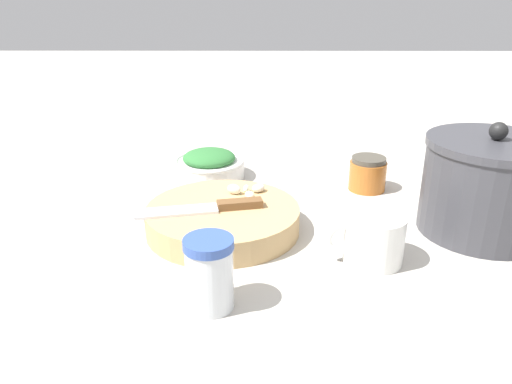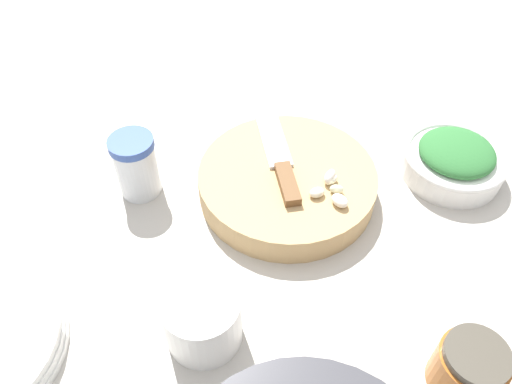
{
  "view_description": "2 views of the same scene",
  "coord_description": "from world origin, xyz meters",
  "px_view_note": "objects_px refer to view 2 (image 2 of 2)",
  "views": [
    {
      "loc": [
        0.71,
        -0.04,
        0.38
      ],
      "look_at": [
        -0.0,
        -0.04,
        0.08
      ],
      "focal_mm": 35.0,
      "sensor_mm": 36.0,
      "label": 1
    },
    {
      "loc": [
        -0.0,
        0.4,
        0.53
      ],
      "look_at": [
        0.01,
        -0.05,
        0.05
      ],
      "focal_mm": 35.0,
      "sensor_mm": 36.0,
      "label": 2
    }
  ],
  "objects_px": {
    "chef_knife": "(277,158)",
    "herb_bowl": "(452,160)",
    "cutting_board": "(285,182)",
    "honey_jar": "(465,368)",
    "spice_jar": "(134,166)",
    "garlic_cloves": "(329,188)",
    "coffee_mug": "(199,317)"
  },
  "relations": [
    {
      "from": "chef_knife",
      "to": "herb_bowl",
      "type": "height_order",
      "value": "herb_bowl"
    },
    {
      "from": "herb_bowl",
      "to": "coffee_mug",
      "type": "distance_m",
      "value": 0.44
    },
    {
      "from": "garlic_cloves",
      "to": "herb_bowl",
      "type": "distance_m",
      "value": 0.21
    },
    {
      "from": "cutting_board",
      "to": "herb_bowl",
      "type": "relative_size",
      "value": 1.69
    },
    {
      "from": "cutting_board",
      "to": "coffee_mug",
      "type": "bearing_deg",
      "value": 66.46
    },
    {
      "from": "coffee_mug",
      "to": "honey_jar",
      "type": "distance_m",
      "value": 0.28
    },
    {
      "from": "cutting_board",
      "to": "spice_jar",
      "type": "bearing_deg",
      "value": -0.37
    },
    {
      "from": "cutting_board",
      "to": "garlic_cloves",
      "type": "xyz_separation_m",
      "value": [
        -0.06,
        0.04,
        0.03
      ]
    },
    {
      "from": "cutting_board",
      "to": "chef_knife",
      "type": "bearing_deg",
      "value": -63.77
    },
    {
      "from": "cutting_board",
      "to": "spice_jar",
      "type": "distance_m",
      "value": 0.21
    },
    {
      "from": "garlic_cloves",
      "to": "coffee_mug",
      "type": "xyz_separation_m",
      "value": [
        0.16,
        0.19,
        -0.01
      ]
    },
    {
      "from": "honey_jar",
      "to": "garlic_cloves",
      "type": "bearing_deg",
      "value": -62.32
    },
    {
      "from": "herb_bowl",
      "to": "garlic_cloves",
      "type": "bearing_deg",
      "value": 23.08
    },
    {
      "from": "garlic_cloves",
      "to": "coffee_mug",
      "type": "height_order",
      "value": "coffee_mug"
    },
    {
      "from": "chef_knife",
      "to": "herb_bowl",
      "type": "bearing_deg",
      "value": -6.73
    },
    {
      "from": "cutting_board",
      "to": "honey_jar",
      "type": "bearing_deg",
      "value": 123.66
    },
    {
      "from": "herb_bowl",
      "to": "coffee_mug",
      "type": "height_order",
      "value": "coffee_mug"
    },
    {
      "from": "spice_jar",
      "to": "honey_jar",
      "type": "distance_m",
      "value": 0.48
    },
    {
      "from": "spice_jar",
      "to": "honey_jar",
      "type": "relative_size",
      "value": 1.32
    },
    {
      "from": "cutting_board",
      "to": "herb_bowl",
      "type": "distance_m",
      "value": 0.25
    },
    {
      "from": "spice_jar",
      "to": "chef_knife",
      "type": "bearing_deg",
      "value": -173.8
    },
    {
      "from": "cutting_board",
      "to": "garlic_cloves",
      "type": "relative_size",
      "value": 3.52
    },
    {
      "from": "coffee_mug",
      "to": "honey_jar",
      "type": "xyz_separation_m",
      "value": [
        -0.28,
        0.05,
        -0.0
      ]
    },
    {
      "from": "cutting_board",
      "to": "honey_jar",
      "type": "height_order",
      "value": "honey_jar"
    },
    {
      "from": "honey_jar",
      "to": "herb_bowl",
      "type": "bearing_deg",
      "value": -101.43
    },
    {
      "from": "garlic_cloves",
      "to": "spice_jar",
      "type": "bearing_deg",
      "value": -7.81
    },
    {
      "from": "garlic_cloves",
      "to": "coffee_mug",
      "type": "distance_m",
      "value": 0.24
    },
    {
      "from": "chef_knife",
      "to": "spice_jar",
      "type": "height_order",
      "value": "spice_jar"
    },
    {
      "from": "honey_jar",
      "to": "cutting_board",
      "type": "bearing_deg",
      "value": -56.34
    },
    {
      "from": "garlic_cloves",
      "to": "spice_jar",
      "type": "xyz_separation_m",
      "value": [
        0.27,
        -0.04,
        -0.0
      ]
    },
    {
      "from": "spice_jar",
      "to": "honey_jar",
      "type": "height_order",
      "value": "spice_jar"
    },
    {
      "from": "garlic_cloves",
      "to": "herb_bowl",
      "type": "bearing_deg",
      "value": -156.92
    }
  ]
}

